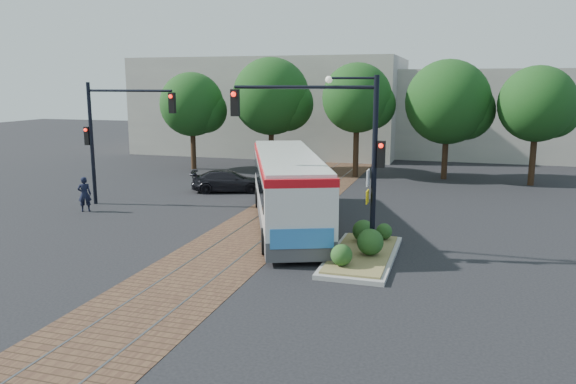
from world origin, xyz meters
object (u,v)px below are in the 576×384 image
object	(u,v)px
traffic_island	(363,248)
signal_pole_left	(111,127)
signal_pole_main	(339,137)
parked_car	(229,181)
officer	(84,194)
city_bus	(287,186)

from	to	relation	value
traffic_island	signal_pole_left	bearing A→B (deg)	159.64
signal_pole_main	parked_car	size ratio (longest dim) A/B	1.46
traffic_island	parked_car	distance (m)	13.46
officer	parked_car	size ratio (longest dim) A/B	0.40
city_bus	signal_pole_main	distance (m)	5.20
signal_pole_main	officer	size ratio (longest dim) A/B	3.62
officer	parked_car	world-z (taller)	officer
signal_pole_left	officer	world-z (taller)	signal_pole_left
city_bus	parked_car	world-z (taller)	city_bus
officer	parked_car	xyz separation A→B (m)	(4.53, 6.56, -0.23)
city_bus	signal_pole_left	bearing A→B (deg)	150.51
city_bus	officer	xyz separation A→B (m)	(-9.85, -0.36, -0.87)
signal_pole_left	officer	xyz separation A→B (m)	(-0.53, -1.62, -3.04)
signal_pole_main	signal_pole_left	size ratio (longest dim) A/B	1.00
signal_pole_main	signal_pole_left	xyz separation A→B (m)	(-12.23, 4.80, -0.29)
officer	parked_car	distance (m)	7.97
city_bus	signal_pole_main	world-z (taller)	signal_pole_main
traffic_island	officer	world-z (taller)	officer
city_bus	traffic_island	bearing A→B (deg)	-65.07
city_bus	officer	world-z (taller)	city_bus
city_bus	traffic_island	size ratio (longest dim) A/B	2.20
signal_pole_main	parked_car	xyz separation A→B (m)	(-8.23, 9.75, -3.56)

